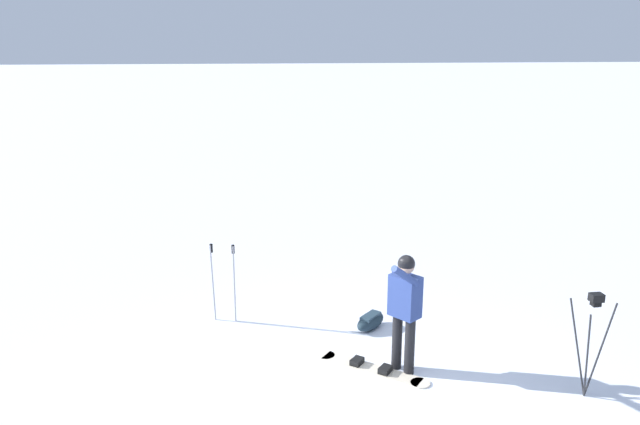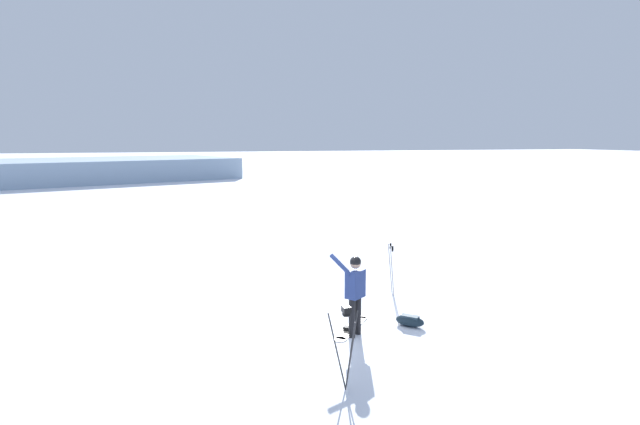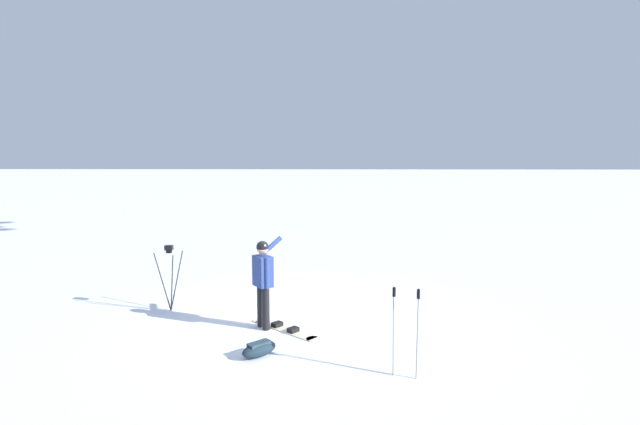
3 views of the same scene
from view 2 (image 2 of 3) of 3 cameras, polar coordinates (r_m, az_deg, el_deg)
The scene contains 7 objects.
ground_plane at distance 11.58m, azimuth -0.69°, elevation -12.45°, with size 300.00×300.00×0.00m, color white.
snowboarder at distance 10.75m, azimuth 3.89°, elevation -8.29°, with size 0.72×0.56×1.72m.
snowboard at distance 11.48m, azimuth 3.55°, elevation -12.52°, with size 1.22×1.39×0.10m.
gear_bag_large at distance 11.67m, azimuth 9.93°, elevation -11.73°, with size 0.65×0.66×0.24m.
camera_tripod at distance 8.53m, azimuth 2.93°, elevation -12.93°, with size 0.54×0.56×1.42m.
ski_poles at distance 13.69m, azimuth 7.91°, elevation -5.46°, with size 0.25×0.39×1.33m.
distant_ridge at distance 54.41m, azimuth -29.23°, elevation 3.98°, with size 38.57×23.93×2.09m.
Camera 2 is at (3.09, 10.38, 4.09)m, focal length 28.86 mm.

